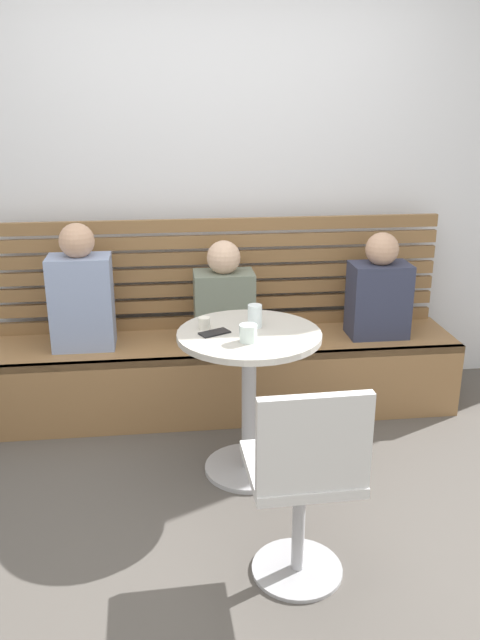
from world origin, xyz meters
TOP-DOWN VIEW (x-y plane):
  - ground at (0.00, 0.00)m, footprint 8.00×8.00m
  - back_wall at (0.00, 1.64)m, footprint 5.20×0.10m
  - booth_bench at (0.00, 1.20)m, footprint 2.70×0.52m
  - booth_backrest at (0.00, 1.44)m, footprint 2.65×0.04m
  - cafe_table at (0.05, 0.51)m, footprint 0.68×0.68m
  - white_chair at (0.15, -0.30)m, footprint 0.41×0.41m
  - person_adult at (-0.79, 1.20)m, footprint 0.34×0.22m
  - person_child_left at (-0.00, 1.22)m, footprint 0.34×0.22m
  - person_child_middle at (0.90, 1.18)m, footprint 0.34×0.22m
  - cup_water_clear at (0.09, 0.58)m, footprint 0.07×0.07m
  - cup_espresso_small at (-0.15, 0.59)m, footprint 0.06×0.06m
  - cup_glass_short at (0.03, 0.39)m, footprint 0.08×0.08m
  - phone_on_table at (-0.11, 0.51)m, footprint 0.16×0.13m

SIDE VIEW (x-z plane):
  - ground at x=0.00m, z-range 0.00..0.00m
  - booth_bench at x=0.00m, z-range 0.00..0.44m
  - white_chair at x=0.15m, z-range 0.04..0.89m
  - cafe_table at x=0.05m, z-range 0.15..0.89m
  - person_child_left at x=0.00m, z-range 0.40..0.99m
  - person_child_middle at x=0.90m, z-range 0.40..1.02m
  - phone_on_table at x=-0.11m, z-range 0.74..0.75m
  - person_adult at x=-0.79m, z-range 0.40..1.11m
  - cup_espresso_small at x=-0.15m, z-range 0.74..0.79m
  - booth_backrest at x=0.00m, z-range 0.44..1.11m
  - cup_glass_short at x=0.03m, z-range 0.74..0.82m
  - cup_water_clear at x=0.09m, z-range 0.74..0.85m
  - back_wall at x=0.00m, z-range 0.00..2.90m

